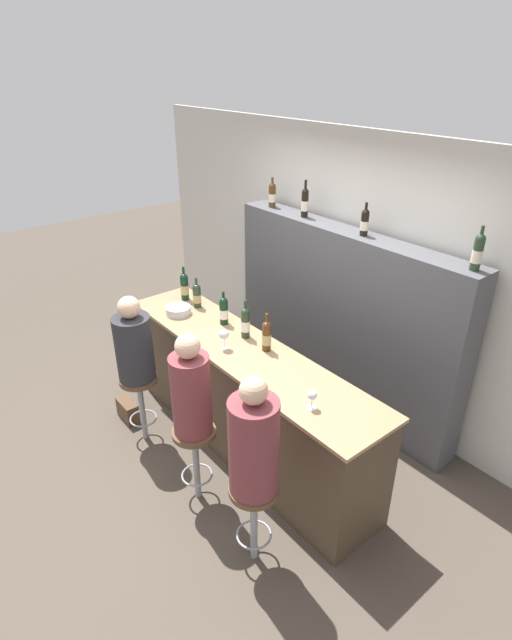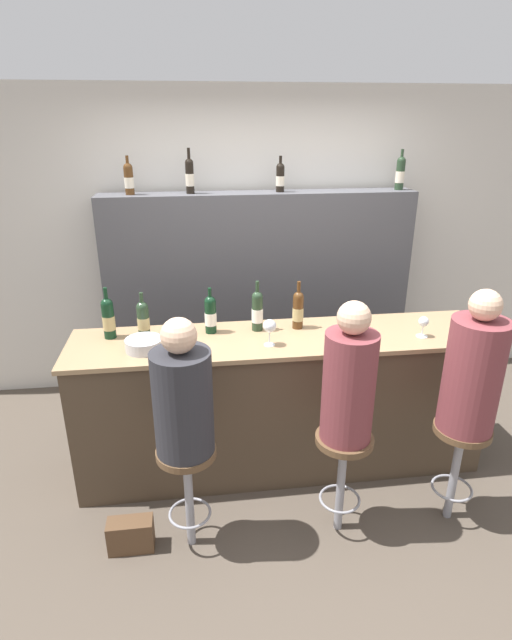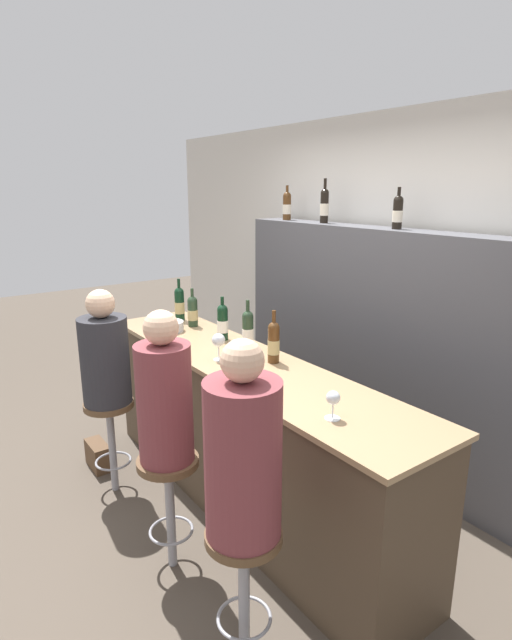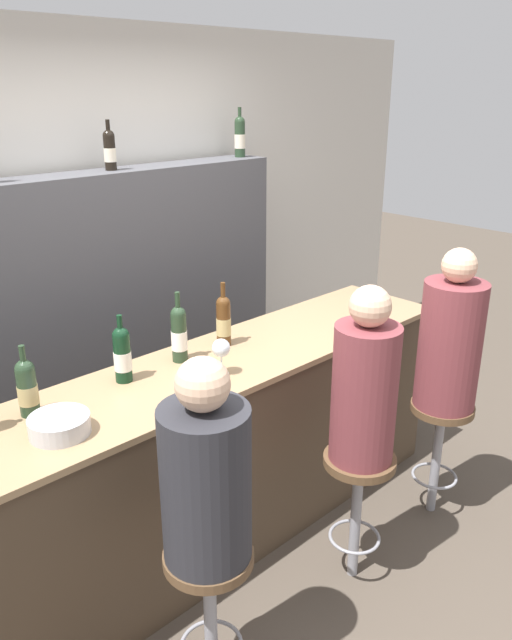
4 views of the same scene
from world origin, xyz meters
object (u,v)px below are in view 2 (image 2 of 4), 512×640
(wine_bottle_backbar_2, at_px, (280,177))
(wine_bottle_backbar_3, at_px, (400,173))
(wine_bottle_counter_1, at_px, (143,319))
(guest_seated_middle, at_px, (349,381))
(wine_bottle_counter_3, at_px, (257,310))
(wine_glass_1, at_px, (424,323))
(wine_bottle_backbar_1, at_px, (190,175))
(guest_seated_right, at_px, (473,371))
(bar_stool_left, at_px, (187,472))
(guest_seated_left, at_px, (183,397))
(wine_bottle_counter_2, at_px, (210,314))
(handbag, at_px, (131,535))
(wine_bottle_counter_4, at_px, (298,309))
(bar_stool_middle, at_px, (343,459))
(metal_bowl, at_px, (144,344))
(wine_bottle_backbar_0, at_px, (129,179))
(bar_stool_right, at_px, (459,449))
(wine_glass_0, at_px, (270,327))
(wine_bottle_counter_0, at_px, (108,318))

(wine_bottle_backbar_2, relative_size, wine_bottle_backbar_3, 0.87)
(wine_bottle_counter_1, relative_size, wine_bottle_backbar_3, 0.92)
(guest_seated_middle, bearing_deg, wine_bottle_counter_3, 116.25)
(wine_glass_1, bearing_deg, wine_bottle_backbar_1, 138.67)
(guest_seated_right, bearing_deg, bar_stool_left, 180.00)
(guest_seated_left, bearing_deg, wine_bottle_counter_2, 76.74)
(handbag, bearing_deg, wine_bottle_counter_4, 35.31)
(wine_bottle_counter_1, distance_m, wine_bottle_counter_2, 0.44)
(wine_glass_1, relative_size, bar_stool_middle, 0.21)
(wine_bottle_counter_1, relative_size, wine_bottle_counter_2, 0.96)
(metal_bowl, distance_m, handbag, 1.11)
(wine_bottle_backbar_0, relative_size, bar_stool_right, 0.44)
(wine_bottle_counter_1, bearing_deg, wine_bottle_counter_3, -0.00)
(wine_bottle_counter_1, height_order, wine_bottle_backbar_2, wine_bottle_backbar_2)
(wine_bottle_counter_4, relative_size, handbag, 1.27)
(wine_bottle_backbar_3, height_order, guest_seated_right, wine_bottle_backbar_3)
(wine_bottle_counter_2, bearing_deg, bar_stool_middle, -48.48)
(wine_glass_0, height_order, guest_seated_right, guest_seated_right)
(bar_stool_left, distance_m, guest_seated_middle, 1.03)
(wine_bottle_counter_4, distance_m, wine_bottle_backbar_3, 1.67)
(guest_seated_left, bearing_deg, guest_seated_right, 0.00)
(wine_bottle_counter_1, distance_m, bar_stool_left, 1.04)
(wine_bottle_backbar_1, bearing_deg, wine_bottle_counter_3, -68.74)
(wine_bottle_backbar_0, xyz_separation_m, bar_stool_middle, (1.26, -1.82, -1.39))
(wine_bottle_backbar_0, distance_m, wine_glass_1, 2.45)
(guest_seated_left, relative_size, bar_stool_middle, 1.15)
(metal_bowl, bearing_deg, bar_stool_left, -67.80)
(wine_bottle_counter_4, height_order, wine_bottle_backbar_3, wine_bottle_backbar_3)
(wine_bottle_counter_0, height_order, handbag, wine_bottle_counter_0)
(wine_bottle_counter_4, height_order, bar_stool_left, wine_bottle_counter_4)
(guest_seated_right, bearing_deg, wine_bottle_backbar_3, 82.73)
(wine_bottle_backbar_3, xyz_separation_m, bar_stool_middle, (-0.95, -1.82, -1.40))
(bar_stool_left, bearing_deg, wine_bottle_counter_4, 45.67)
(wine_bottle_backbar_2, bearing_deg, bar_stool_middle, -87.91)
(wine_bottle_counter_3, bearing_deg, wine_glass_0, -80.30)
(guest_seated_right, bearing_deg, wine_glass_1, 95.22)
(wine_bottle_counter_3, bearing_deg, guest_seated_left, -122.13)
(bar_stool_middle, bearing_deg, wine_bottle_counter_4, 98.20)
(wine_bottle_backbar_1, bearing_deg, wine_bottle_counter_0, -118.89)
(wine_bottle_counter_3, height_order, wine_bottle_backbar_2, wine_bottle_backbar_2)
(wine_bottle_counter_3, height_order, guest_seated_left, guest_seated_left)
(bar_stool_middle, height_order, bar_stool_right, same)
(guest_seated_left, relative_size, handbag, 2.95)
(wine_bottle_counter_4, distance_m, bar_stool_left, 1.28)
(bar_stool_right, height_order, handbag, bar_stool_right)
(wine_bottle_counter_3, distance_m, wine_bottle_backbar_0, 1.54)
(wine_bottle_backbar_0, height_order, wine_bottle_backbar_1, wine_bottle_backbar_1)
(wine_bottle_backbar_1, xyz_separation_m, handbag, (-0.44, -1.82, -1.81))
(wine_bottle_counter_2, relative_size, guest_seated_right, 0.37)
(wine_bottle_counter_1, xyz_separation_m, bar_stool_left, (0.25, -0.79, -0.62))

